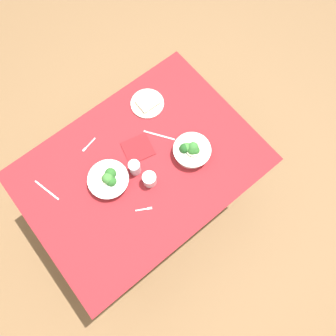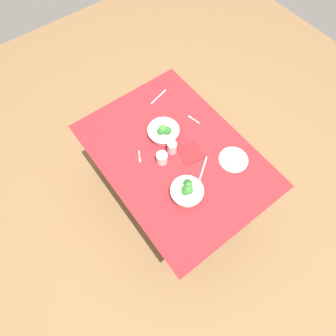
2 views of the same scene
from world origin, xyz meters
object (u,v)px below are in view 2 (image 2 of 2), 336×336
broccoli_bowl_far (164,131)px  napkin_folded_upper (191,152)px  water_glass_center (162,158)px  broccoli_bowl_near (187,191)px  fork_by_far_bowl (193,119)px  water_glass_side (172,147)px  fork_by_near_bowl (140,157)px  table_knife_left (203,169)px  table_knife_right (159,97)px  bread_side_plate (234,159)px

broccoli_bowl_far → napkin_folded_upper: (0.25, 0.06, -0.03)m
water_glass_center → napkin_folded_upper: bearing=71.4°
broccoli_bowl_far → broccoli_bowl_near: bearing=-18.9°
fork_by_far_bowl → napkin_folded_upper: bearing=124.1°
water_glass_side → fork_by_near_bowl: (-0.10, -0.22, -0.05)m
broccoli_bowl_far → water_glass_side: (0.16, -0.04, 0.01)m
table_knife_left → table_knife_right: (-0.72, 0.14, 0.00)m
broccoli_bowl_far → fork_by_far_bowl: broccoli_bowl_far is taller
bread_side_plate → napkin_folded_upper: bearing=-138.5°
fork_by_far_bowl → table_knife_right: 0.36m
fork_by_far_bowl → table_knife_left: (0.37, -0.22, -0.00)m
fork_by_far_bowl → fork_by_near_bowl: size_ratio=1.24×
table_knife_left → napkin_folded_upper: napkin_folded_upper is taller
broccoli_bowl_near → bread_side_plate: (0.00, 0.43, -0.03)m
fork_by_far_bowl → table_knife_right: bearing=0.6°
broccoli_bowl_far → water_glass_side: size_ratio=2.37×
napkin_folded_upper → fork_by_near_bowl: bearing=-121.4°
water_glass_side → napkin_folded_upper: size_ratio=0.59×
water_glass_side → water_glass_center: bearing=-78.2°
broccoli_bowl_far → fork_by_far_bowl: size_ratio=2.16×
table_knife_left → fork_by_far_bowl: bearing=25.2°
fork_by_far_bowl → napkin_folded_upper: 0.30m
water_glass_center → fork_by_far_bowl: size_ratio=0.79×
broccoli_bowl_near → table_knife_right: bearing=156.3°
fork_by_near_bowl → broccoli_bowl_near: bearing=41.9°
broccoli_bowl_far → water_glass_center: bearing=-39.6°
broccoli_bowl_far → napkin_folded_upper: broccoli_bowl_far is taller
fork_by_near_bowl → napkin_folded_upper: napkin_folded_upper is taller
fork_by_near_bowl → broccoli_bowl_far: bearing=131.5°
broccoli_bowl_near → napkin_folded_upper: bearing=135.8°
table_knife_left → fork_by_near_bowl: bearing=96.8°
bread_side_plate → fork_by_far_bowl: bread_side_plate is taller
broccoli_bowl_far → table_knife_right: broccoli_bowl_far is taller
water_glass_side → table_knife_right: size_ratio=0.54×
bread_side_plate → table_knife_right: size_ratio=1.14×
water_glass_side → table_knife_right: bearing=154.7°
broccoli_bowl_far → broccoli_bowl_near: broccoli_bowl_near is taller
water_glass_side → napkin_folded_upper: bearing=46.4°
bread_side_plate → table_knife_left: size_ratio=1.07×
fork_by_far_bowl → table_knife_left: same height
fork_by_near_bowl → table_knife_left: same height
water_glass_center → fork_by_near_bowl: size_ratio=0.98×
fork_by_near_bowl → table_knife_left: 0.46m
broccoli_bowl_near → fork_by_near_bowl: 0.44m
table_knife_right → napkin_folded_upper: bearing=63.0°
broccoli_bowl_near → bread_side_plate: bearing=89.6°
bread_side_plate → broccoli_bowl_near: bearing=-90.4°
water_glass_side → napkin_folded_upper: water_glass_side is taller
fork_by_far_bowl → table_knife_right: (-0.35, -0.08, -0.00)m
bread_side_plate → water_glass_center: (-0.30, -0.41, 0.03)m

